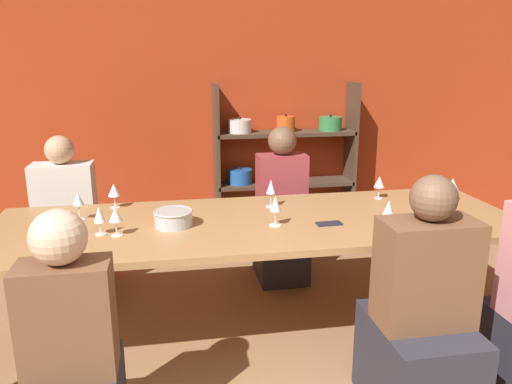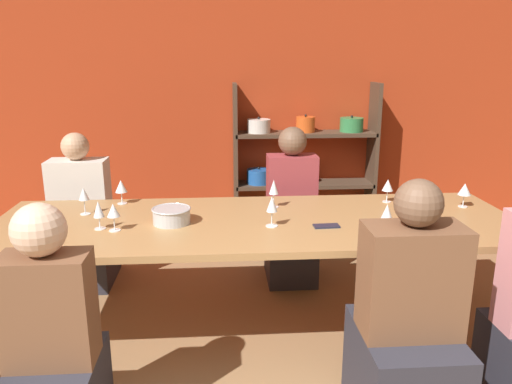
{
  "view_description": "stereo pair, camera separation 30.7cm",
  "coord_description": "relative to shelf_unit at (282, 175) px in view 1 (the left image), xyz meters",
  "views": [
    {
      "loc": [
        -0.37,
        -1.02,
        1.72
      ],
      "look_at": [
        0.15,
        1.91,
        0.91
      ],
      "focal_mm": 35.0,
      "sensor_mm": 36.0,
      "label": 1
    },
    {
      "loc": [
        -0.06,
        -1.05,
        1.72
      ],
      "look_at": [
        0.15,
        1.91,
        0.91
      ],
      "focal_mm": 35.0,
      "sensor_mm": 36.0,
      "label": 2
    }
  ],
  "objects": [
    {
      "name": "wine_bottle_green",
      "position": [
        0.24,
        -2.27,
        0.29
      ],
      "size": [
        0.07,
        0.07,
        0.32
      ],
      "color": "brown",
      "rests_on": "dining_table"
    },
    {
      "name": "dining_table",
      "position": [
        -0.56,
        -1.82,
        0.09
      ],
      "size": [
        3.17,
        1.05,
        0.76
      ],
      "color": "#AD7F4C",
      "rests_on": "ground_plane"
    },
    {
      "name": "person_near_a",
      "position": [
        0.07,
        -2.69,
        -0.16
      ],
      "size": [
        0.44,
        0.55,
        1.22
      ],
      "color": "#2D2D38",
      "rests_on": "ground_plane"
    },
    {
      "name": "wine_glass_red_e",
      "position": [
        -0.44,
        -1.56,
        0.29
      ],
      "size": [
        0.07,
        0.07,
        0.19
      ],
      "color": "white",
      "rests_on": "dining_table"
    },
    {
      "name": "wine_glass_red_d",
      "position": [
        -1.39,
        -1.95,
        0.28
      ],
      "size": [
        0.07,
        0.07,
        0.16
      ],
      "color": "white",
      "rests_on": "dining_table"
    },
    {
      "name": "person_far_a",
      "position": [
        -0.24,
        -1.02,
        -0.15
      ],
      "size": [
        0.38,
        0.47,
        1.22
      ],
      "rotation": [
        0.0,
        0.0,
        3.14
      ],
      "color": "#2D2D38",
      "rests_on": "ground_plane"
    },
    {
      "name": "wine_glass_red_b",
      "position": [
        -0.49,
        -1.94,
        0.29
      ],
      "size": [
        0.07,
        0.07,
        0.18
      ],
      "color": "white",
      "rests_on": "dining_table"
    },
    {
      "name": "wine_glass_red_i",
      "position": [
        -1.48,
        -1.92,
        0.27
      ],
      "size": [
        0.06,
        0.06,
        0.17
      ],
      "color": "white",
      "rests_on": "dining_table"
    },
    {
      "name": "wine_glass_red_g",
      "position": [
        0.35,
        -1.49,
        0.27
      ],
      "size": [
        0.07,
        0.07,
        0.16
      ],
      "color": "white",
      "rests_on": "dining_table"
    },
    {
      "name": "wine_glass_red_f",
      "position": [
        0.14,
        -2.09,
        0.28
      ],
      "size": [
        0.07,
        0.07,
        0.16
      ],
      "color": "white",
      "rests_on": "dining_table"
    },
    {
      "name": "person_far_b",
      "position": [
        -1.85,
        -0.95,
        -0.18
      ],
      "size": [
        0.43,
        0.54,
        1.18
      ],
      "rotation": [
        0.0,
        0.0,
        3.14
      ],
      "color": "#2D2D38",
      "rests_on": "ground_plane"
    },
    {
      "name": "wine_glass_red_c",
      "position": [
        0.81,
        -1.64,
        0.28
      ],
      "size": [
        0.08,
        0.08,
        0.16
      ],
      "color": "white",
      "rests_on": "dining_table"
    },
    {
      "name": "wall_back_red",
      "position": [
        -0.71,
        0.2,
        0.75
      ],
      "size": [
        8.8,
        0.06,
        2.7
      ],
      "color": "#B23819",
      "rests_on": "ground_plane"
    },
    {
      "name": "mixing_bowl",
      "position": [
        -1.08,
        -1.84,
        0.21
      ],
      "size": [
        0.23,
        0.23,
        0.09
      ],
      "color": "#B7BABC",
      "rests_on": "dining_table"
    },
    {
      "name": "person_near_b",
      "position": [
        -1.53,
        -2.7,
        -0.17
      ],
      "size": [
        0.37,
        0.47,
        1.15
      ],
      "color": "#2D2D38",
      "rests_on": "ground_plane"
    },
    {
      "name": "wine_glass_red_h",
      "position": [
        -1.45,
        -1.41,
        0.28
      ],
      "size": [
        0.08,
        0.08,
        0.16
      ],
      "color": "white",
      "rests_on": "dining_table"
    },
    {
      "name": "shelf_unit",
      "position": [
        0.0,
        0.0,
        0.0
      ],
      "size": [
        1.37,
        0.3,
        1.49
      ],
      "color": "#4C3828",
      "rests_on": "ground_plane"
    },
    {
      "name": "wine_glass_red_a",
      "position": [
        -1.63,
        -1.63,
        0.29
      ],
      "size": [
        0.06,
        0.06,
        0.17
      ],
      "color": "white",
      "rests_on": "dining_table"
    },
    {
      "name": "cell_phone",
      "position": [
        -0.17,
        -1.97,
        0.17
      ],
      "size": [
        0.15,
        0.08,
        0.01
      ],
      "color": "#1E2338",
      "rests_on": "dining_table"
    }
  ]
}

